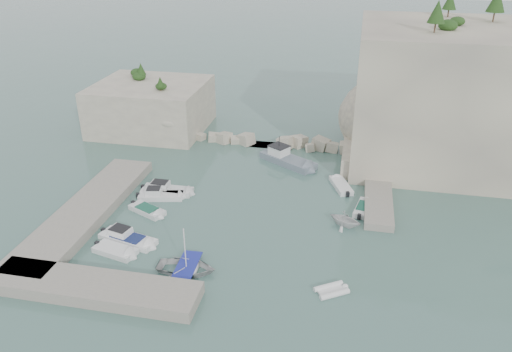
% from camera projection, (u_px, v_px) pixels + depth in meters
% --- Properties ---
extents(ground, '(400.00, 400.00, 0.00)m').
position_uv_depth(ground, '(244.00, 228.00, 51.02)').
color(ground, '#4B7067').
rests_on(ground, ground).
extents(cliff_east, '(26.00, 22.00, 17.00)m').
position_uv_depth(cliff_east, '(460.00, 95.00, 63.28)').
color(cliff_east, beige).
rests_on(cliff_east, ground).
extents(cliff_terrace, '(8.00, 10.00, 2.50)m').
position_uv_depth(cliff_terrace, '(374.00, 157.00, 63.91)').
color(cliff_terrace, beige).
rests_on(cliff_terrace, ground).
extents(outcrop_west, '(16.00, 14.00, 7.00)m').
position_uv_depth(outcrop_west, '(151.00, 106.00, 75.03)').
color(outcrop_west, beige).
rests_on(outcrop_west, ground).
extents(quay_west, '(5.00, 24.00, 1.10)m').
position_uv_depth(quay_west, '(86.00, 211.00, 52.97)').
color(quay_west, '#9E9689').
rests_on(quay_west, ground).
extents(quay_south, '(18.00, 4.00, 1.10)m').
position_uv_depth(quay_south, '(94.00, 288.00, 41.61)').
color(quay_south, '#9E9689').
rests_on(quay_south, ground).
extents(ledge_east, '(3.00, 16.00, 0.80)m').
position_uv_depth(ledge_east, '(378.00, 192.00, 57.18)').
color(ledge_east, '#9E9689').
rests_on(ledge_east, ground).
extents(breakwater, '(28.00, 3.00, 1.40)m').
position_uv_depth(breakwater, '(272.00, 141.00, 70.20)').
color(breakwater, beige).
rests_on(breakwater, ground).
extents(motorboat_a, '(6.42, 1.92, 1.40)m').
position_uv_depth(motorboat_a, '(168.00, 192.00, 57.86)').
color(motorboat_a, silver).
rests_on(motorboat_a, ground).
extents(motorboat_b, '(5.73, 2.89, 1.40)m').
position_uv_depth(motorboat_b, '(161.00, 198.00, 56.63)').
color(motorboat_b, silver).
rests_on(motorboat_b, ground).
extents(motorboat_c, '(4.93, 3.51, 0.70)m').
position_uv_depth(motorboat_c, '(147.00, 212.00, 53.80)').
color(motorboat_c, silver).
rests_on(motorboat_c, ground).
extents(motorboat_d, '(6.72, 3.43, 1.40)m').
position_uv_depth(motorboat_d, '(128.00, 241.00, 48.77)').
color(motorboat_d, white).
rests_on(motorboat_d, ground).
extents(motorboat_e, '(4.85, 2.87, 0.70)m').
position_uv_depth(motorboat_e, '(116.00, 253.00, 47.02)').
color(motorboat_e, white).
rests_on(motorboat_e, ground).
extents(rowboat, '(5.44, 3.99, 1.10)m').
position_uv_depth(rowboat, '(187.00, 271.00, 44.47)').
color(rowboat, silver).
rests_on(rowboat, ground).
extents(inflatable_dinghy, '(3.24, 2.78, 0.44)m').
position_uv_depth(inflatable_dinghy, '(331.00, 292.00, 41.95)').
color(inflatable_dinghy, white).
rests_on(inflatable_dinghy, ground).
extents(tender_east_a, '(4.18, 3.94, 1.75)m').
position_uv_depth(tender_east_a, '(345.00, 225.00, 51.40)').
color(tender_east_a, white).
rests_on(tender_east_a, ground).
extents(tender_east_b, '(2.34, 4.63, 0.70)m').
position_uv_depth(tender_east_b, '(363.00, 210.00, 54.17)').
color(tender_east_b, silver).
rests_on(tender_east_b, ground).
extents(tender_east_c, '(3.29, 5.18, 0.70)m').
position_uv_depth(tender_east_c, '(341.00, 188.00, 58.97)').
color(tender_east_c, white).
rests_on(tender_east_c, ground).
extents(tender_east_d, '(4.86, 3.38, 1.76)m').
position_uv_depth(tender_east_d, '(359.00, 176.00, 61.68)').
color(tender_east_d, white).
rests_on(tender_east_d, ground).
extents(work_boat, '(8.64, 6.76, 2.20)m').
position_uv_depth(work_boat, '(288.00, 163.00, 65.03)').
color(work_boat, slate).
rests_on(work_boat, ground).
extents(rowboat_mast, '(0.10, 0.10, 4.20)m').
position_uv_depth(rowboat_mast, '(185.00, 247.00, 43.30)').
color(rowboat_mast, white).
rests_on(rowboat_mast, rowboat).
extents(vegetation, '(53.48, 13.88, 13.40)m').
position_uv_depth(vegetation, '(428.00, 15.00, 61.27)').
color(vegetation, '#1E4219').
rests_on(vegetation, ground).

